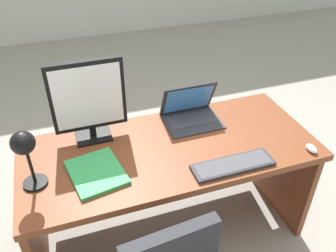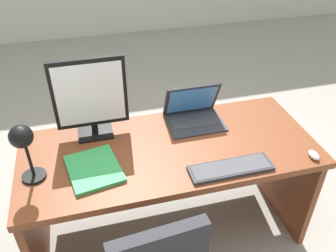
{
  "view_description": "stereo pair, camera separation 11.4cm",
  "coord_description": "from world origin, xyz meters",
  "px_view_note": "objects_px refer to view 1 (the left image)",
  "views": [
    {
      "loc": [
        -0.51,
        -1.46,
        1.97
      ],
      "look_at": [
        0.0,
        0.04,
        0.86
      ],
      "focal_mm": 37.7,
      "sensor_mm": 36.0,
      "label": 1
    },
    {
      "loc": [
        -0.41,
        -1.49,
        1.97
      ],
      "look_at": [
        0.0,
        0.04,
        0.86
      ],
      "focal_mm": 37.7,
      "sensor_mm": 36.0,
      "label": 2
    }
  ],
  "objects_px": {
    "monitor": "(88,98)",
    "mouse": "(312,148)",
    "laptop": "(190,109)",
    "desk": "(167,169)",
    "book": "(96,172)",
    "keyboard": "(233,165)",
    "desk_lamp": "(25,150)"
  },
  "relations": [
    {
      "from": "monitor",
      "to": "mouse",
      "type": "relative_size",
      "value": 5.99
    },
    {
      "from": "laptop",
      "to": "mouse",
      "type": "relative_size",
      "value": 4.21
    },
    {
      "from": "desk",
      "to": "book",
      "type": "distance_m",
      "value": 0.5
    },
    {
      "from": "keyboard",
      "to": "desk_lamp",
      "type": "bearing_deg",
      "value": 169.72
    },
    {
      "from": "monitor",
      "to": "laptop",
      "type": "xyz_separation_m",
      "value": [
        0.6,
        -0.0,
        -0.19
      ]
    },
    {
      "from": "keyboard",
      "to": "laptop",
      "type": "bearing_deg",
      "value": 95.25
    },
    {
      "from": "desk_lamp",
      "to": "book",
      "type": "bearing_deg",
      "value": -0.18
    },
    {
      "from": "desk_lamp",
      "to": "desk",
      "type": "bearing_deg",
      "value": 10.2
    },
    {
      "from": "laptop",
      "to": "mouse",
      "type": "bearing_deg",
      "value": -45.23
    },
    {
      "from": "keyboard",
      "to": "book",
      "type": "distance_m",
      "value": 0.7
    },
    {
      "from": "keyboard",
      "to": "mouse",
      "type": "bearing_deg",
      "value": -3.05
    },
    {
      "from": "book",
      "to": "mouse",
      "type": "bearing_deg",
      "value": -9.92
    },
    {
      "from": "desk",
      "to": "book",
      "type": "relative_size",
      "value": 4.78
    },
    {
      "from": "laptop",
      "to": "mouse",
      "type": "height_order",
      "value": "laptop"
    },
    {
      "from": "desk",
      "to": "keyboard",
      "type": "relative_size",
      "value": 3.76
    },
    {
      "from": "laptop",
      "to": "keyboard",
      "type": "relative_size",
      "value": 0.77
    },
    {
      "from": "desk",
      "to": "keyboard",
      "type": "height_order",
      "value": "keyboard"
    },
    {
      "from": "laptop",
      "to": "keyboard",
      "type": "xyz_separation_m",
      "value": [
        0.05,
        -0.49,
        -0.06
      ]
    },
    {
      "from": "desk",
      "to": "keyboard",
      "type": "xyz_separation_m",
      "value": [
        0.26,
        -0.31,
        0.22
      ]
    },
    {
      "from": "desk",
      "to": "keyboard",
      "type": "distance_m",
      "value": 0.46
    },
    {
      "from": "laptop",
      "to": "book",
      "type": "height_order",
      "value": "laptop"
    },
    {
      "from": "laptop",
      "to": "desk_lamp",
      "type": "height_order",
      "value": "desk_lamp"
    },
    {
      "from": "desk",
      "to": "desk_lamp",
      "type": "bearing_deg",
      "value": -169.8
    },
    {
      "from": "desk",
      "to": "monitor",
      "type": "relative_size",
      "value": 3.45
    },
    {
      "from": "monitor",
      "to": "mouse",
      "type": "bearing_deg",
      "value": -25.02
    },
    {
      "from": "desk",
      "to": "laptop",
      "type": "bearing_deg",
      "value": 41.61
    },
    {
      "from": "laptop",
      "to": "desk_lamp",
      "type": "bearing_deg",
      "value": -161.24
    },
    {
      "from": "desk",
      "to": "desk_lamp",
      "type": "xyz_separation_m",
      "value": [
        -0.72,
        -0.13,
        0.44
      ]
    },
    {
      "from": "laptop",
      "to": "desk_lamp",
      "type": "distance_m",
      "value": 1.0
    },
    {
      "from": "mouse",
      "to": "book",
      "type": "bearing_deg",
      "value": 170.08
    },
    {
      "from": "keyboard",
      "to": "mouse",
      "type": "distance_m",
      "value": 0.47
    },
    {
      "from": "laptop",
      "to": "book",
      "type": "bearing_deg",
      "value": -153.5
    }
  ]
}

